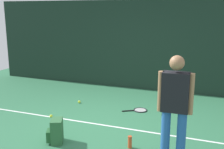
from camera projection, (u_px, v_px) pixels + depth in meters
ground_plane at (105, 125)px, 5.80m from camera, size 12.00×12.00×0.00m
back_fence at (143, 46)px, 8.24m from camera, size 10.00×0.10×2.65m
court_line at (105, 125)px, 5.80m from camera, size 9.00×0.05×0.00m
tennis_player at (175, 104)px, 4.18m from camera, size 0.53×0.23×1.70m
tennis_racket at (139, 110)px, 6.65m from camera, size 0.62×0.47×0.03m
backpack at (56, 131)px, 5.01m from camera, size 0.36×0.36×0.44m
tennis_ball_near_player at (51, 116)px, 6.22m from camera, size 0.07×0.07×0.07m
tennis_ball_by_fence at (79, 102)px, 7.19m from camera, size 0.07×0.07×0.07m
water_bottle at (130, 142)px, 4.83m from camera, size 0.07×0.07×0.22m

